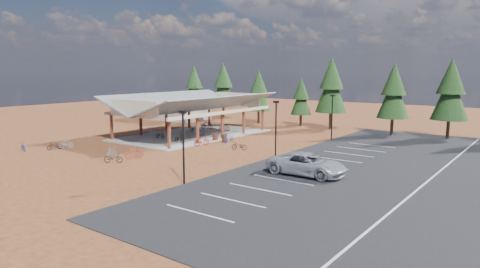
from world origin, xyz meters
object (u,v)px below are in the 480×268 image
(bike_4, at_px, (179,139))
(trash_bin_0, at_px, (215,137))
(bike_1, at_px, (153,131))
(lamp_post_0, at_px, (183,142))
(bike_0, at_px, (160,135))
(outbuilding, at_px, (176,107))
(bike_7, at_px, (224,127))
(bike_9, at_px, (66,144))
(bike_13, at_px, (112,152))
(bike_2, at_px, (194,129))
(car_2, at_px, (307,164))
(bike_5, at_px, (185,133))
(bike_15, at_px, (202,141))
(lamp_post_1, at_px, (276,125))
(bike_16, at_px, (239,146))
(trash_bin_1, at_px, (224,138))
(bike_10, at_px, (23,147))
(bike_3, at_px, (207,125))
(bike_14, at_px, (229,138))
(bike_12, at_px, (113,158))
(bike_8, at_px, (55,146))
(lamp_post_2, at_px, (332,114))
(bike_pavilion, at_px, (192,104))
(bike_6, at_px, (201,131))
(bike_11, at_px, (135,153))

(bike_4, bearing_deg, trash_bin_0, -20.75)
(trash_bin_0, distance_m, bike_1, 8.51)
(trash_bin_0, bearing_deg, lamp_post_0, -56.71)
(bike_0, bearing_deg, outbuilding, 45.67)
(bike_7, bearing_deg, bike_9, 159.44)
(bike_7, relative_size, bike_13, 1.12)
(bike_2, distance_m, car_2, 24.35)
(bike_5, distance_m, bike_15, 5.47)
(lamp_post_1, relative_size, bike_15, 2.92)
(bike_16, bearing_deg, outbuilding, -137.89)
(bike_1, bearing_deg, trash_bin_1, -78.80)
(outbuilding, xyz_separation_m, bike_1, (10.54, -14.30, -1.45))
(trash_bin_0, height_order, bike_13, bike_13)
(outbuilding, height_order, bike_10, outbuilding)
(bike_5, distance_m, bike_16, 9.56)
(bike_3, bearing_deg, bike_14, -140.06)
(bike_7, relative_size, bike_12, 1.03)
(bike_0, relative_size, bike_10, 0.97)
(bike_13, bearing_deg, bike_0, -165.59)
(lamp_post_1, distance_m, bike_15, 9.50)
(bike_0, height_order, bike_2, bike_0)
(bike_8, bearing_deg, lamp_post_2, 52.82)
(bike_10, distance_m, bike_15, 17.54)
(outbuilding, bearing_deg, bike_7, -22.60)
(trash_bin_1, relative_size, bike_8, 0.58)
(bike_1, distance_m, bike_13, 12.81)
(bike_0, relative_size, bike_8, 1.03)
(bike_pavilion, relative_size, bike_13, 12.82)
(bike_1, distance_m, car_2, 24.95)
(bike_2, xyz_separation_m, bike_13, (4.32, -15.57, -0.07))
(bike_5, relative_size, bike_9, 1.08)
(bike_8, height_order, bike_14, bike_14)
(bike_10, relative_size, bike_14, 0.90)
(bike_3, relative_size, bike_5, 1.06)
(bike_6, distance_m, bike_9, 15.64)
(bike_pavilion, bearing_deg, bike_2, 128.04)
(bike_11, bearing_deg, bike_pavilion, 125.91)
(bike_5, bearing_deg, bike_15, -128.28)
(outbuilding, height_order, bike_4, outbuilding)
(bike_10, height_order, bike_16, bike_10)
(bike_pavilion, distance_m, car_2, 22.99)
(bike_6, height_order, bike_9, bike_6)
(bike_pavilion, relative_size, bike_8, 12.42)
(bike_7, bearing_deg, bike_5, 174.51)
(bike_9, relative_size, bike_11, 0.86)
(outbuilding, relative_size, bike_3, 6.33)
(outbuilding, bearing_deg, lamp_post_2, -7.85)
(trash_bin_0, relative_size, bike_2, 0.56)
(bike_pavilion, distance_m, bike_8, 16.32)
(bike_3, relative_size, bike_12, 1.05)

